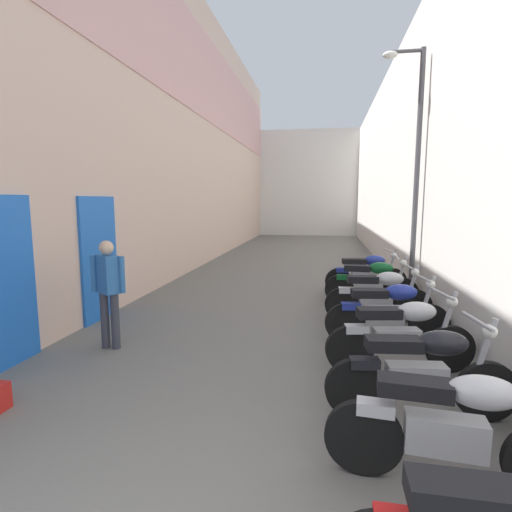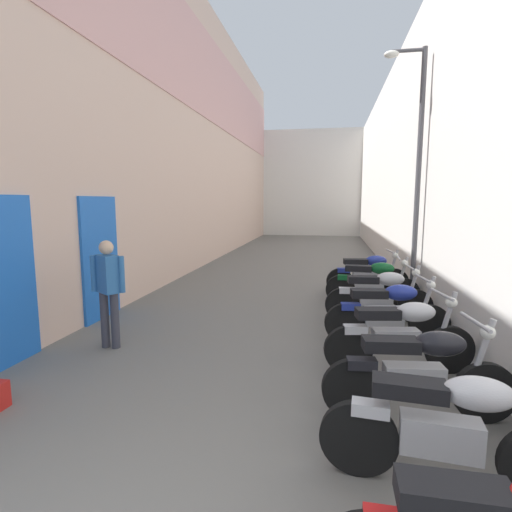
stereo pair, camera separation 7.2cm
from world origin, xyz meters
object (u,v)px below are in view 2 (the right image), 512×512
(motorcycle_second, at_px, (450,427))
(street_lamp, at_px, (414,161))
(motorcycle_fifth, at_px, (388,311))
(motorcycle_eighth, at_px, (368,273))
(motorcycle_fourth, at_px, (400,334))
(pedestrian_mid_alley, at_px, (108,286))
(motorcycle_sixth, at_px, (379,294))
(motorcycle_third, at_px, (420,371))
(motorcycle_seventh, at_px, (373,282))

(motorcycle_second, height_order, street_lamp, street_lamp)
(motorcycle_fifth, distance_m, motorcycle_eighth, 3.20)
(motorcycle_second, relative_size, motorcycle_eighth, 1.00)
(motorcycle_fourth, xyz_separation_m, pedestrian_mid_alley, (-3.99, 0.16, 0.42))
(motorcycle_sixth, xyz_separation_m, motorcycle_eighth, (-0.00, 2.14, 0.00))
(motorcycle_second, xyz_separation_m, motorcycle_third, (-0.00, 0.97, 0.00))
(motorcycle_sixth, bearing_deg, motorcycle_fourth, -90.00)
(motorcycle_eighth, bearing_deg, motorcycle_fourth, -90.00)
(motorcycle_fourth, distance_m, motorcycle_seventh, 3.26)
(motorcycle_fifth, relative_size, street_lamp, 0.37)
(motorcycle_seventh, height_order, street_lamp, street_lamp)
(motorcycle_third, xyz_separation_m, motorcycle_sixth, (0.00, 3.22, 0.00))
(motorcycle_third, height_order, motorcycle_fourth, same)
(motorcycle_fifth, bearing_deg, pedestrian_mid_alley, -167.24)
(motorcycle_fifth, height_order, street_lamp, street_lamp)
(motorcycle_fifth, height_order, pedestrian_mid_alley, pedestrian_mid_alley)
(motorcycle_fifth, bearing_deg, motorcycle_second, -90.00)
(motorcycle_eighth, relative_size, pedestrian_mid_alley, 1.17)
(motorcycle_third, bearing_deg, pedestrian_mid_alley, 162.57)
(motorcycle_third, xyz_separation_m, street_lamp, (0.70, 4.48, 2.39))
(motorcycle_third, height_order, street_lamp, street_lamp)
(pedestrian_mid_alley, height_order, street_lamp, street_lamp)
(street_lamp, bearing_deg, motorcycle_fifth, -106.82)
(motorcycle_third, distance_m, motorcycle_sixth, 3.22)
(motorcycle_second, xyz_separation_m, motorcycle_eighth, (-0.00, 6.33, 0.00))
(motorcycle_sixth, xyz_separation_m, street_lamp, (0.70, 1.27, 2.39))
(motorcycle_eighth, height_order, street_lamp, street_lamp)
(motorcycle_fourth, distance_m, pedestrian_mid_alley, 4.01)
(motorcycle_fifth, height_order, motorcycle_sixth, same)
(motorcycle_fourth, height_order, motorcycle_fifth, same)
(motorcycle_fourth, height_order, motorcycle_sixth, same)
(motorcycle_sixth, bearing_deg, motorcycle_third, -90.00)
(motorcycle_fifth, bearing_deg, motorcycle_sixth, 90.00)
(motorcycle_second, distance_m, motorcycle_sixth, 4.19)
(motorcycle_fourth, xyz_separation_m, motorcycle_fifth, (0.00, 1.06, 0.00))
(motorcycle_fifth, bearing_deg, motorcycle_eighth, 90.00)
(pedestrian_mid_alley, bearing_deg, motorcycle_seventh, 37.87)
(motorcycle_third, xyz_separation_m, motorcycle_fourth, (-0.00, 1.10, 0.00))
(motorcycle_fifth, xyz_separation_m, motorcycle_seventh, (0.00, 2.20, 0.00))
(motorcycle_fourth, height_order, motorcycle_seventh, same)
(motorcycle_third, bearing_deg, motorcycle_fifth, 90.00)
(motorcycle_sixth, distance_m, pedestrian_mid_alley, 4.46)
(motorcycle_sixth, bearing_deg, motorcycle_second, -90.00)
(motorcycle_fourth, xyz_separation_m, street_lamp, (0.70, 3.39, 2.39))
(motorcycle_second, relative_size, motorcycle_sixth, 1.00)
(motorcycle_fifth, distance_m, street_lamp, 3.41)
(motorcycle_sixth, relative_size, motorcycle_eighth, 1.00)
(motorcycle_second, relative_size, pedestrian_mid_alley, 1.18)
(motorcycle_seventh, height_order, motorcycle_eighth, same)
(motorcycle_third, height_order, motorcycle_eighth, same)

